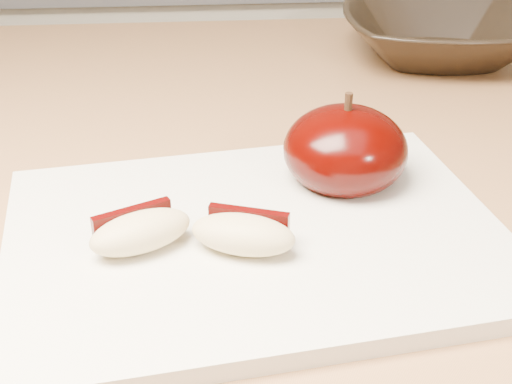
{
  "coord_description": "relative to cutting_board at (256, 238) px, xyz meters",
  "views": [
    {
      "loc": [
        0.03,
        0.01,
        1.14
      ],
      "look_at": [
        0.05,
        0.36,
        0.94
      ],
      "focal_mm": 50.0,
      "sensor_mm": 36.0,
      "label": 1
    }
  ],
  "objects": [
    {
      "name": "back_cabinet",
      "position": [
        -0.05,
        0.84,
        -0.44
      ],
      "size": [
        2.4,
        0.62,
        0.94
      ],
      "color": "silver",
      "rests_on": "ground"
    },
    {
      "name": "cutting_board",
      "position": [
        0.0,
        0.0,
        0.0
      ],
      "size": [
        0.31,
        0.25,
        0.01
      ],
      "primitive_type": "cube",
      "rotation": [
        0.0,
        0.0,
        0.14
      ],
      "color": "silver",
      "rests_on": "island_counter"
    },
    {
      "name": "apple_half",
      "position": [
        0.06,
        0.06,
        0.03
      ],
      "size": [
        0.11,
        0.11,
        0.07
      ],
      "rotation": [
        0.0,
        0.0,
        0.42
      ],
      "color": "black",
      "rests_on": "cutting_board"
    },
    {
      "name": "apple_wedge_a",
      "position": [
        -0.07,
        -0.01,
        0.02
      ],
      "size": [
        0.06,
        0.05,
        0.02
      ],
      "rotation": [
        0.0,
        0.0,
        0.45
      ],
      "color": "#D4BC86",
      "rests_on": "cutting_board"
    },
    {
      "name": "apple_wedge_b",
      "position": [
        -0.01,
        -0.02,
        0.02
      ],
      "size": [
        0.06,
        0.05,
        0.02
      ],
      "rotation": [
        0.0,
        0.0,
        -0.33
      ],
      "color": "#D4BC86",
      "rests_on": "cutting_board"
    },
    {
      "name": "bowl",
      "position": [
        0.21,
        0.32,
        0.02
      ],
      "size": [
        0.21,
        0.21,
        0.05
      ],
      "primitive_type": "imported",
      "rotation": [
        0.0,
        0.0,
        -0.1
      ],
      "color": "black",
      "rests_on": "island_counter"
    }
  ]
}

